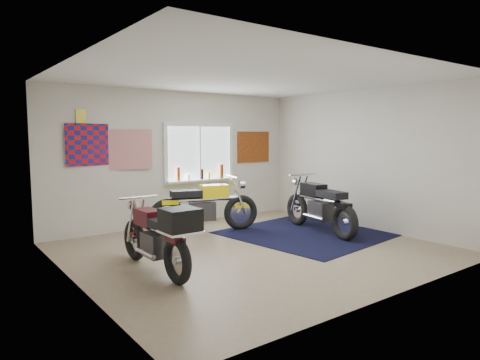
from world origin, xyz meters
TOP-DOWN VIEW (x-y plane):
  - ground at (0.00, 0.00)m, footprint 5.50×5.50m
  - room_shell at (0.00, 0.00)m, footprint 5.50×5.50m
  - navy_rug at (1.45, 0.28)m, footprint 2.80×2.89m
  - window_assembly at (0.50, 2.47)m, footprint 1.66×0.17m
  - oil_bottles at (0.58, 2.40)m, footprint 1.13×0.09m
  - flag_display at (-1.90, 2.48)m, footprint 1.60×0.10m
  - triumph_poster at (1.95, 2.48)m, footprint 0.90×0.03m
  - yellow_triumph at (0.01, 1.50)m, footprint 2.05×0.83m
  - black_chrome_bike at (1.75, 0.23)m, footprint 0.66×2.08m
  - maroon_tourer at (-1.75, -0.20)m, footprint 0.57×1.90m

SIDE VIEW (x-z plane):
  - ground at x=0.00m, z-range 0.00..0.00m
  - navy_rug at x=1.45m, z-range 0.00..0.01m
  - yellow_triumph at x=0.01m, z-range -0.06..1.00m
  - black_chrome_bike at x=1.75m, z-range -0.07..1.00m
  - maroon_tourer at x=-1.75m, z-range 0.02..0.98m
  - oil_bottles at x=0.58m, z-range 0.88..1.18m
  - window_assembly at x=0.50m, z-range 0.74..2.00m
  - triumph_poster at x=1.95m, z-range 1.20..1.90m
  - room_shell at x=0.00m, z-range -1.11..4.39m
  - flag_display at x=-1.90m, z-range 1.56..2.73m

